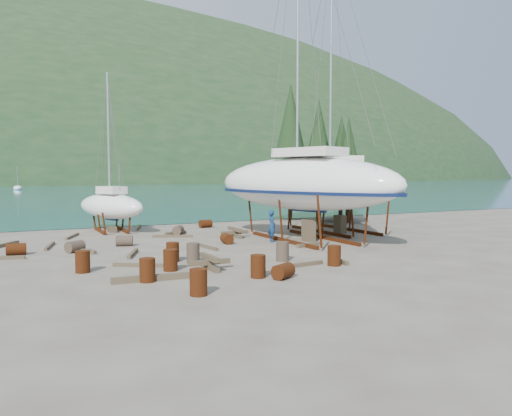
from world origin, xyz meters
name	(u,v)px	position (x,y,z in m)	size (l,w,h in m)	color
ground	(243,253)	(0.00, 0.00, 0.00)	(600.00, 600.00, 0.00)	#564C44
bay_water	(25,180)	(0.00, 315.00, 0.01)	(700.00, 700.00, 0.00)	#165C71
far_hill	(25,180)	(0.00, 320.00, 0.00)	(800.00, 360.00, 110.00)	#1B3219
far_house_right	(114,176)	(30.00, 190.00, 2.92)	(6.60, 5.60, 5.60)	beige
cypress_near_right	(319,151)	(12.50, 12.00, 5.79)	(3.60, 3.60, 10.00)	black
cypress_mid_right	(348,161)	(14.00, 10.00, 4.92)	(3.06, 3.06, 8.50)	black
cypress_back_left	(290,141)	(11.00, 14.00, 6.66)	(4.14, 4.14, 11.50)	black
cypress_far_right	(341,159)	(15.50, 13.00, 5.21)	(3.24, 3.24, 9.00)	black
moored_boat_mid	(120,191)	(10.00, 80.00, 0.39)	(2.00, 5.00, 6.05)	white
moored_boat_far	(18,188)	(-8.00, 110.00, 0.39)	(2.00, 5.00, 6.05)	white
large_sailboat_near	(303,183)	(5.23, 2.76, 3.40)	(7.84, 14.01, 21.18)	white
large_sailboat_far	(335,185)	(9.41, 5.37, 3.18)	(7.67, 12.79, 19.47)	white
small_sailboat_shore	(111,206)	(-4.15, 12.32, 1.78)	(4.57, 7.02, 10.76)	white
worker	(272,226)	(3.21, 2.89, 0.92)	(0.67, 0.44, 1.84)	navy
drum_0	(147,270)	(-5.95, -4.44, 0.44)	(0.58, 0.58, 0.88)	#59230F
drum_2	(16,249)	(-10.14, 4.38, 0.29)	(0.58, 0.58, 0.88)	#59230F
drum_3	(198,282)	(-4.98, -7.21, 0.44)	(0.58, 0.58, 0.88)	#59230F
drum_4	(205,224)	(2.49, 11.76, 0.29)	(0.58, 0.58, 0.88)	#59230F
drum_5	(283,251)	(0.64, -2.87, 0.44)	(0.58, 0.58, 0.88)	#2D2823
drum_6	(227,239)	(0.58, 3.38, 0.29)	(0.58, 0.58, 0.88)	#59230F
drum_7	(334,256)	(2.06, -4.86, 0.44)	(0.58, 0.58, 0.88)	#59230F
drum_8	(83,262)	(-7.83, -1.57, 0.44)	(0.58, 0.58, 0.88)	#59230F
drum_9	(124,241)	(-4.79, 5.06, 0.29)	(0.58, 0.58, 0.88)	#2D2823
drum_10	(258,266)	(-1.99, -5.60, 0.44)	(0.58, 0.58, 0.88)	#59230F
drum_11	(178,230)	(-0.58, 8.64, 0.29)	(0.58, 0.58, 0.88)	#2D2823
drum_12	(283,271)	(-1.23, -6.20, 0.29)	(0.58, 0.58, 0.88)	#59230F
drum_13	(170,260)	(-4.58, -2.80, 0.44)	(0.58, 0.58, 0.88)	#59230F
drum_14	(173,252)	(-3.87, -0.81, 0.44)	(0.58, 0.58, 0.88)	#59230F
drum_15	(75,247)	(-7.47, 4.01, 0.29)	(0.58, 0.58, 0.88)	#2D2823
drum_16	(193,253)	(-3.12, -1.43, 0.44)	(0.58, 0.58, 0.88)	#2D2823
timber_0	(72,236)	(-6.90, 10.24, 0.07)	(0.14, 2.61, 0.14)	brown
timber_1	(310,245)	(4.16, 0.33, 0.10)	(0.19, 1.77, 0.19)	brown
timber_2	(5,245)	(-10.66, 7.76, 0.09)	(0.19, 2.42, 0.19)	brown
timber_3	(144,265)	(-5.34, -1.50, 0.07)	(0.15, 2.74, 0.15)	brown
timber_4	(82,250)	(-7.14, 3.86, 0.09)	(0.17, 2.18, 0.17)	brown
timber_5	(298,265)	(0.52, -4.43, 0.08)	(0.16, 2.64, 0.16)	brown
timber_6	(176,233)	(-0.71, 8.80, 0.10)	(0.19, 1.67, 0.19)	brown
timber_7	(339,260)	(2.70, -4.31, 0.09)	(0.17, 1.70, 0.17)	brown
timber_9	(139,227)	(-1.97, 13.51, 0.08)	(0.15, 2.63, 0.15)	brown
timber_10	(173,236)	(-1.35, 7.40, 0.08)	(0.16, 2.47, 0.16)	brown
timber_11	(205,246)	(-1.07, 2.45, 0.08)	(0.15, 2.58, 0.15)	brown
timber_12	(133,253)	(-5.07, 1.80, 0.08)	(0.17, 2.44, 0.17)	brown
timber_15	(50,246)	(-8.48, 6.41, 0.07)	(0.15, 2.70, 0.15)	brown
timber_16	(151,278)	(-5.81, -4.38, 0.11)	(0.23, 2.87, 0.23)	brown
timber_pile_fore	(209,262)	(-3.05, -3.24, 0.30)	(1.80, 1.80, 0.60)	brown
timber_pile_aft	(235,233)	(2.14, 5.75, 0.30)	(1.80, 1.80, 0.60)	brown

